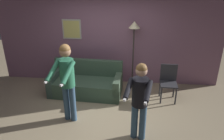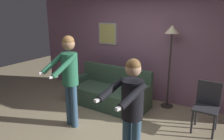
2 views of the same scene
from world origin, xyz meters
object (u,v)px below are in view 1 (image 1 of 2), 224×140
Objects in this scene: couch at (86,84)px; person_standing_left at (67,77)px; torchiere_lamp at (134,34)px; dining_chair_distant at (168,80)px; person_standing_right at (140,96)px.

person_standing_left is at bearing -95.31° from couch.
torchiere_lamp reaches higher than dining_chair_distant.
dining_chair_distant is at bearing 26.77° from person_standing_left.
torchiere_lamp is 2.02× the size of dining_chair_distant.
dining_chair_distant is (0.92, -0.66, -1.01)m from torchiere_lamp.
person_standing_left reaches higher than person_standing_right.
dining_chair_distant is at bearing 64.21° from person_standing_right.
person_standing_left is 1.89× the size of dining_chair_distant.
couch is 1.86m from torchiere_lamp.
couch is 2.09× the size of dining_chair_distant.
couch is 2.28m from person_standing_right.
person_standing_left is at bearing 162.64° from person_standing_right.
dining_chair_distant is (0.78, 1.61, -0.42)m from person_standing_right.
person_standing_left is at bearing -153.23° from dining_chair_distant.
torchiere_lamp is at bearing 25.17° from couch.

